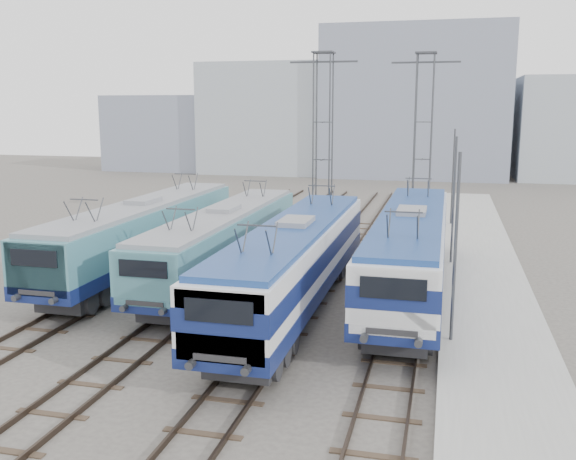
# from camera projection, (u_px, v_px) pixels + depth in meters

# --- Properties ---
(ground) EXTENTS (160.00, 160.00, 0.00)m
(ground) POSITION_uv_depth(u_px,v_px,m) (205.00, 346.00, 23.16)
(ground) COLOR #514C47
(platform) EXTENTS (4.00, 70.00, 0.30)m
(platform) POSITION_uv_depth(u_px,v_px,m) (488.00, 299.00, 28.33)
(platform) COLOR #9E9E99
(platform) RESTS_ON ground
(locomotive_far_left) EXTENTS (2.88, 18.18, 3.42)m
(locomotive_far_left) POSITION_uv_depth(u_px,v_px,m) (143.00, 231.00, 32.67)
(locomotive_far_left) COLOR navy
(locomotive_far_left) RESTS_ON ground
(locomotive_center_left) EXTENTS (2.75, 17.33, 3.26)m
(locomotive_center_left) POSITION_uv_depth(u_px,v_px,m) (223.00, 239.00, 31.19)
(locomotive_center_left) COLOR navy
(locomotive_center_left) RESTS_ON ground
(locomotive_center_right) EXTENTS (2.92, 18.48, 3.47)m
(locomotive_center_right) POSITION_uv_depth(u_px,v_px,m) (295.00, 258.00, 26.43)
(locomotive_center_right) COLOR navy
(locomotive_center_right) RESTS_ON ground
(locomotive_far_right) EXTENTS (2.98, 18.88, 3.55)m
(locomotive_far_right) POSITION_uv_depth(u_px,v_px,m) (410.00, 246.00, 28.62)
(locomotive_far_right) COLOR navy
(locomotive_far_right) RESTS_ON ground
(catenary_tower_west) EXTENTS (4.50, 1.20, 12.00)m
(catenary_tower_west) POSITION_uv_depth(u_px,v_px,m) (323.00, 135.00, 42.87)
(catenary_tower_west) COLOR #3F4247
(catenary_tower_west) RESTS_ON ground
(catenary_tower_east) EXTENTS (4.50, 1.20, 12.00)m
(catenary_tower_east) POSITION_uv_depth(u_px,v_px,m) (423.00, 135.00, 43.23)
(catenary_tower_east) COLOR #3F4247
(catenary_tower_east) RESTS_ON ground
(mast_front) EXTENTS (0.12, 0.12, 7.00)m
(mast_front) POSITION_uv_depth(u_px,v_px,m) (455.00, 252.00, 22.36)
(mast_front) COLOR #3F4247
(mast_front) RESTS_ON ground
(mast_mid) EXTENTS (0.12, 0.12, 7.00)m
(mast_mid) POSITION_uv_depth(u_px,v_px,m) (454.00, 203.00, 33.80)
(mast_mid) COLOR #3F4247
(mast_mid) RESTS_ON ground
(mast_rear) EXTENTS (0.12, 0.12, 7.00)m
(mast_rear) POSITION_uv_depth(u_px,v_px,m) (453.00, 179.00, 45.23)
(mast_rear) COLOR #3F4247
(mast_rear) RESTS_ON ground
(building_west) EXTENTS (18.00, 12.00, 14.00)m
(building_west) POSITION_uv_depth(u_px,v_px,m) (276.00, 119.00, 84.24)
(building_west) COLOR #A2ACB6
(building_west) RESTS_ON ground
(building_center) EXTENTS (22.00, 14.00, 18.00)m
(building_center) POSITION_uv_depth(u_px,v_px,m) (416.00, 103.00, 79.59)
(building_center) COLOR gray
(building_center) RESTS_ON ground
(building_far_west) EXTENTS (14.00, 10.00, 10.00)m
(building_far_west) POSITION_uv_depth(u_px,v_px,m) (164.00, 133.00, 88.42)
(building_far_west) COLOR gray
(building_far_west) RESTS_ON ground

